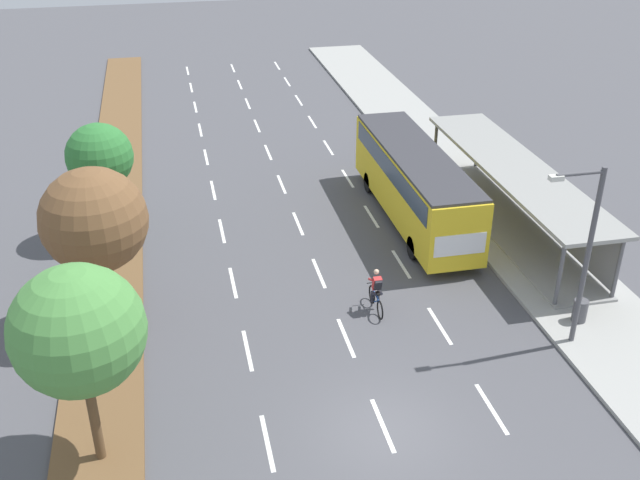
{
  "coord_description": "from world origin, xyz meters",
  "views": [
    {
      "loc": [
        -5.42,
        -15.91,
        15.39
      ],
      "look_at": [
        0.18,
        9.99,
        1.2
      ],
      "focal_mm": 41.54,
      "sensor_mm": 36.0,
      "label": 1
    }
  ],
  "objects_px": {
    "bus": "(414,179)",
    "streetlight": "(584,246)",
    "median_tree_third": "(100,157)",
    "trash_bin": "(580,310)",
    "cyclist": "(376,292)",
    "median_tree_second": "(94,220)",
    "bus_shelter": "(518,190)",
    "median_tree_nearest": "(78,331)"
  },
  "relations": [
    {
      "from": "bus",
      "to": "median_tree_third",
      "type": "distance_m",
      "value": 13.76
    },
    {
      "from": "median_tree_nearest",
      "to": "trash_bin",
      "type": "relative_size",
      "value": 7.14
    },
    {
      "from": "median_tree_nearest",
      "to": "streetlight",
      "type": "xyz_separation_m",
      "value": [
        15.61,
        2.24,
        -0.53
      ]
    },
    {
      "from": "cyclist",
      "to": "trash_bin",
      "type": "height_order",
      "value": "cyclist"
    },
    {
      "from": "median_tree_nearest",
      "to": "median_tree_second",
      "type": "height_order",
      "value": "median_tree_nearest"
    },
    {
      "from": "bus_shelter",
      "to": "bus",
      "type": "height_order",
      "value": "bus"
    },
    {
      "from": "median_tree_second",
      "to": "median_tree_third",
      "type": "height_order",
      "value": "median_tree_second"
    },
    {
      "from": "median_tree_third",
      "to": "streetlight",
      "type": "relative_size",
      "value": 0.79
    },
    {
      "from": "cyclist",
      "to": "median_tree_third",
      "type": "height_order",
      "value": "median_tree_third"
    },
    {
      "from": "median_tree_second",
      "to": "trash_bin",
      "type": "xyz_separation_m",
      "value": [
        16.63,
        -3.61,
        -3.62
      ]
    },
    {
      "from": "median_tree_nearest",
      "to": "trash_bin",
      "type": "distance_m",
      "value": 17.39
    },
    {
      "from": "median_tree_nearest",
      "to": "median_tree_second",
      "type": "relative_size",
      "value": 1.03
    },
    {
      "from": "median_tree_nearest",
      "to": "median_tree_second",
      "type": "distance_m",
      "value": 6.9
    },
    {
      "from": "bus",
      "to": "streetlight",
      "type": "xyz_separation_m",
      "value": [
        2.17,
        -10.41,
        1.82
      ]
    },
    {
      "from": "median_tree_nearest",
      "to": "trash_bin",
      "type": "bearing_deg",
      "value": 11.18
    },
    {
      "from": "bus_shelter",
      "to": "median_tree_second",
      "type": "height_order",
      "value": "median_tree_second"
    },
    {
      "from": "median_tree_nearest",
      "to": "median_tree_third",
      "type": "bearing_deg",
      "value": 90.67
    },
    {
      "from": "trash_bin",
      "to": "bus_shelter",
      "type": "bearing_deg",
      "value": 81.97
    },
    {
      "from": "bus_shelter",
      "to": "bus",
      "type": "relative_size",
      "value": 1.25
    },
    {
      "from": "bus_shelter",
      "to": "median_tree_third",
      "type": "xyz_separation_m",
      "value": [
        -17.88,
        2.85,
        1.96
      ]
    },
    {
      "from": "median_tree_nearest",
      "to": "streetlight",
      "type": "height_order",
      "value": "streetlight"
    },
    {
      "from": "trash_bin",
      "to": "median_tree_second",
      "type": "bearing_deg",
      "value": 167.75
    },
    {
      "from": "median_tree_second",
      "to": "trash_bin",
      "type": "bearing_deg",
      "value": -12.25
    },
    {
      "from": "streetlight",
      "to": "trash_bin",
      "type": "distance_m",
      "value": 3.62
    },
    {
      "from": "median_tree_nearest",
      "to": "trash_bin",
      "type": "xyz_separation_m",
      "value": [
        16.64,
        3.29,
        -3.84
      ]
    },
    {
      "from": "bus_shelter",
      "to": "median_tree_nearest",
      "type": "bearing_deg",
      "value": -148.28
    },
    {
      "from": "cyclist",
      "to": "median_tree_third",
      "type": "distance_m",
      "value": 13.12
    },
    {
      "from": "median_tree_second",
      "to": "cyclist",
      "type": "bearing_deg",
      "value": -7.11
    },
    {
      "from": "median_tree_second",
      "to": "streetlight",
      "type": "distance_m",
      "value": 16.28
    },
    {
      "from": "median_tree_third",
      "to": "trash_bin",
      "type": "bearing_deg",
      "value": -32.03
    },
    {
      "from": "trash_bin",
      "to": "streetlight",
      "type": "bearing_deg",
      "value": -134.64
    },
    {
      "from": "bus_shelter",
      "to": "streetlight",
      "type": "height_order",
      "value": "streetlight"
    },
    {
      "from": "bus_shelter",
      "to": "streetlight",
      "type": "bearing_deg",
      "value": -103.64
    },
    {
      "from": "bus",
      "to": "trash_bin",
      "type": "xyz_separation_m",
      "value": [
        3.2,
        -9.37,
        -1.49
      ]
    },
    {
      "from": "median_tree_nearest",
      "to": "median_tree_third",
      "type": "xyz_separation_m",
      "value": [
        -0.16,
        13.8,
        -0.6
      ]
    },
    {
      "from": "bus_shelter",
      "to": "median_tree_third",
      "type": "bearing_deg",
      "value": 170.95
    },
    {
      "from": "cyclist",
      "to": "median_tree_nearest",
      "type": "height_order",
      "value": "median_tree_nearest"
    },
    {
      "from": "bus",
      "to": "median_tree_third",
      "type": "relative_size",
      "value": 2.2
    },
    {
      "from": "cyclist",
      "to": "median_tree_nearest",
      "type": "relative_size",
      "value": 0.3
    },
    {
      "from": "cyclist",
      "to": "trash_bin",
      "type": "xyz_separation_m",
      "value": [
        6.94,
        -2.4,
        -0.22
      ]
    },
    {
      "from": "cyclist",
      "to": "trash_bin",
      "type": "bearing_deg",
      "value": -19.09
    },
    {
      "from": "median_tree_third",
      "to": "bus_shelter",
      "type": "bearing_deg",
      "value": -9.05
    }
  ]
}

